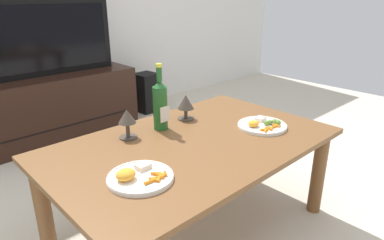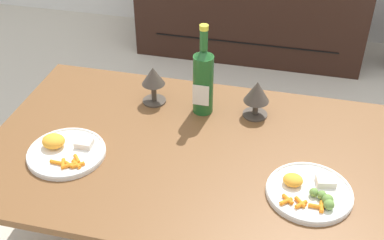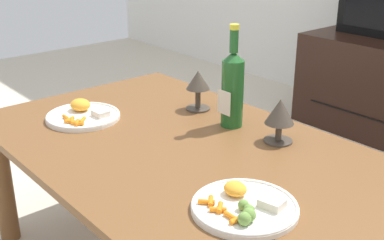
{
  "view_description": "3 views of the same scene",
  "coord_description": "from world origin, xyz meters",
  "px_view_note": "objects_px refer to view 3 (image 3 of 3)",
  "views": [
    {
      "loc": [
        -0.97,
        -1.03,
        1.12
      ],
      "look_at": [
        0.01,
        0.02,
        0.58
      ],
      "focal_mm": 31.65,
      "sensor_mm": 36.0,
      "label": 1
    },
    {
      "loc": [
        0.29,
        -1.19,
        1.49
      ],
      "look_at": [
        -0.0,
        0.03,
        0.58
      ],
      "focal_mm": 46.52,
      "sensor_mm": 36.0,
      "label": 2
    },
    {
      "loc": [
        1.04,
        -0.84,
        1.1
      ],
      "look_at": [
        0.02,
        0.03,
        0.56
      ],
      "focal_mm": 46.64,
      "sensor_mm": 36.0,
      "label": 3
    }
  ],
  "objects_px": {
    "wine_bottle": "(233,87)",
    "dinner_plate_right": "(244,206)",
    "goblet_right": "(280,114)",
    "dinner_plate_left": "(83,115)",
    "goblet_left": "(198,83)",
    "dining_table": "(181,167)"
  },
  "relations": [
    {
      "from": "goblet_left",
      "to": "goblet_right",
      "type": "xyz_separation_m",
      "value": [
        0.37,
        0.0,
        -0.01
      ]
    },
    {
      "from": "dining_table",
      "to": "dinner_plate_left",
      "type": "xyz_separation_m",
      "value": [
        -0.38,
        -0.11,
        0.09
      ]
    },
    {
      "from": "dinner_plate_left",
      "to": "goblet_left",
      "type": "bearing_deg",
      "value": 62.42
    },
    {
      "from": "dining_table",
      "to": "goblet_right",
      "type": "xyz_separation_m",
      "value": [
        0.17,
        0.24,
        0.16
      ]
    },
    {
      "from": "wine_bottle",
      "to": "dinner_plate_right",
      "type": "bearing_deg",
      "value": -41.29
    },
    {
      "from": "goblet_left",
      "to": "dinner_plate_left",
      "type": "xyz_separation_m",
      "value": [
        -0.18,
        -0.35,
        -0.08
      ]
    },
    {
      "from": "dining_table",
      "to": "goblet_left",
      "type": "relative_size",
      "value": 9.35
    },
    {
      "from": "dining_table",
      "to": "wine_bottle",
      "type": "distance_m",
      "value": 0.3
    },
    {
      "from": "goblet_right",
      "to": "goblet_left",
      "type": "bearing_deg",
      "value": 180.0
    },
    {
      "from": "dining_table",
      "to": "goblet_left",
      "type": "height_order",
      "value": "goblet_left"
    },
    {
      "from": "wine_bottle",
      "to": "goblet_left",
      "type": "bearing_deg",
      "value": 175.2
    },
    {
      "from": "dinner_plate_right",
      "to": "goblet_left",
      "type": "bearing_deg",
      "value": 148.1
    },
    {
      "from": "goblet_right",
      "to": "dinner_plate_left",
      "type": "relative_size",
      "value": 0.55
    },
    {
      "from": "wine_bottle",
      "to": "goblet_right",
      "type": "relative_size",
      "value": 2.43
    },
    {
      "from": "dining_table",
      "to": "dinner_plate_left",
      "type": "relative_size",
      "value": 5.36
    },
    {
      "from": "goblet_left",
      "to": "dinner_plate_left",
      "type": "bearing_deg",
      "value": -117.58
    },
    {
      "from": "goblet_right",
      "to": "wine_bottle",
      "type": "bearing_deg",
      "value": -175.2
    },
    {
      "from": "wine_bottle",
      "to": "dinner_plate_right",
      "type": "height_order",
      "value": "wine_bottle"
    },
    {
      "from": "dining_table",
      "to": "wine_bottle",
      "type": "xyz_separation_m",
      "value": [
        -0.01,
        0.22,
        0.2
      ]
    },
    {
      "from": "goblet_left",
      "to": "dinner_plate_right",
      "type": "xyz_separation_m",
      "value": [
        0.57,
        -0.35,
        -0.08
      ]
    },
    {
      "from": "wine_bottle",
      "to": "goblet_left",
      "type": "height_order",
      "value": "wine_bottle"
    },
    {
      "from": "dining_table",
      "to": "wine_bottle",
      "type": "relative_size",
      "value": 4.01
    }
  ]
}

